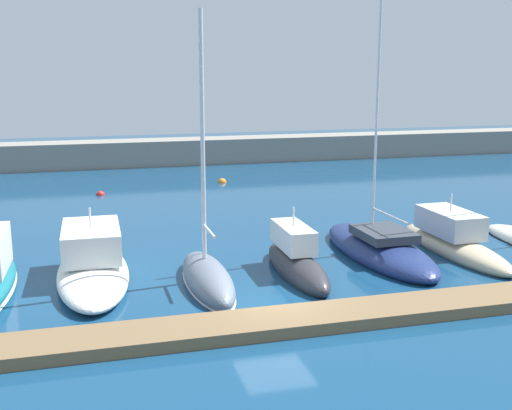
{
  "coord_description": "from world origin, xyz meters",
  "views": [
    {
      "loc": [
        -6.19,
        -20.07,
        8.2
      ],
      "look_at": [
        0.42,
        3.97,
        2.81
      ],
      "focal_mm": 44.76,
      "sensor_mm": 36.0,
      "label": 1
    }
  ],
  "objects_px": {
    "sailboat_navy_sixth": "(379,249)",
    "motorboat_sand_seventh": "(453,240)",
    "motorboat_charcoal_fifth": "(296,261)",
    "motorboat_white_third": "(93,263)",
    "mooring_buoy_orange": "(222,183)",
    "mooring_buoy_red": "(100,195)",
    "sailboat_slate_fourth": "(208,277)"
  },
  "relations": [
    {
      "from": "motorboat_white_third",
      "to": "mooring_buoy_orange",
      "type": "bearing_deg",
      "value": -24.91
    },
    {
      "from": "motorboat_sand_seventh",
      "to": "sailboat_slate_fourth",
      "type": "bearing_deg",
      "value": 97.29
    },
    {
      "from": "sailboat_slate_fourth",
      "to": "mooring_buoy_red",
      "type": "bearing_deg",
      "value": 9.46
    },
    {
      "from": "motorboat_sand_seventh",
      "to": "mooring_buoy_red",
      "type": "bearing_deg",
      "value": 39.81
    },
    {
      "from": "motorboat_charcoal_fifth",
      "to": "sailboat_navy_sixth",
      "type": "bearing_deg",
      "value": -72.38
    },
    {
      "from": "sailboat_navy_sixth",
      "to": "motorboat_sand_seventh",
      "type": "xyz_separation_m",
      "value": [
        3.54,
        -0.23,
        0.2
      ]
    },
    {
      "from": "motorboat_white_third",
      "to": "mooring_buoy_orange",
      "type": "relative_size",
      "value": 13.5
    },
    {
      "from": "sailboat_slate_fourth",
      "to": "mooring_buoy_orange",
      "type": "relative_size",
      "value": 17.24
    },
    {
      "from": "sailboat_navy_sixth",
      "to": "mooring_buoy_red",
      "type": "relative_size",
      "value": 25.89
    },
    {
      "from": "sailboat_slate_fourth",
      "to": "motorboat_charcoal_fifth",
      "type": "height_order",
      "value": "sailboat_slate_fourth"
    },
    {
      "from": "motorboat_charcoal_fifth",
      "to": "mooring_buoy_orange",
      "type": "xyz_separation_m",
      "value": [
        1.59,
        21.27,
        -0.52
      ]
    },
    {
      "from": "sailboat_navy_sixth",
      "to": "mooring_buoy_red",
      "type": "height_order",
      "value": "sailboat_navy_sixth"
    },
    {
      "from": "motorboat_white_third",
      "to": "motorboat_charcoal_fifth",
      "type": "xyz_separation_m",
      "value": [
        7.98,
        -1.48,
        -0.14
      ]
    },
    {
      "from": "motorboat_sand_seventh",
      "to": "mooring_buoy_red",
      "type": "xyz_separation_m",
      "value": [
        -15.01,
        17.71,
        -0.52
      ]
    },
    {
      "from": "motorboat_sand_seventh",
      "to": "mooring_buoy_orange",
      "type": "xyz_separation_m",
      "value": [
        -6.29,
        20.15,
        -0.52
      ]
    },
    {
      "from": "sailboat_navy_sixth",
      "to": "motorboat_sand_seventh",
      "type": "height_order",
      "value": "sailboat_navy_sixth"
    },
    {
      "from": "sailboat_slate_fourth",
      "to": "motorboat_white_third",
      "type": "bearing_deg",
      "value": 64.94
    },
    {
      "from": "sailboat_navy_sixth",
      "to": "motorboat_sand_seventh",
      "type": "distance_m",
      "value": 3.55
    },
    {
      "from": "mooring_buoy_orange",
      "to": "sailboat_slate_fourth",
      "type": "bearing_deg",
      "value": -103.81
    },
    {
      "from": "mooring_buoy_orange",
      "to": "motorboat_white_third",
      "type": "bearing_deg",
      "value": -115.8
    },
    {
      "from": "motorboat_charcoal_fifth",
      "to": "motorboat_sand_seventh",
      "type": "xyz_separation_m",
      "value": [
        7.88,
        1.12,
        0.0
      ]
    },
    {
      "from": "motorboat_white_third",
      "to": "motorboat_charcoal_fifth",
      "type": "bearing_deg",
      "value": -99.59
    },
    {
      "from": "motorboat_charcoal_fifth",
      "to": "mooring_buoy_red",
      "type": "xyz_separation_m",
      "value": [
        -7.13,
        18.83,
        -0.52
      ]
    },
    {
      "from": "motorboat_charcoal_fifth",
      "to": "sailboat_navy_sixth",
      "type": "distance_m",
      "value": 4.55
    },
    {
      "from": "motorboat_charcoal_fifth",
      "to": "mooring_buoy_red",
      "type": "height_order",
      "value": "motorboat_charcoal_fifth"
    },
    {
      "from": "sailboat_navy_sixth",
      "to": "motorboat_sand_seventh",
      "type": "bearing_deg",
      "value": -94.92
    },
    {
      "from": "mooring_buoy_red",
      "to": "motorboat_sand_seventh",
      "type": "bearing_deg",
      "value": -49.73
    },
    {
      "from": "sailboat_navy_sixth",
      "to": "mooring_buoy_orange",
      "type": "bearing_deg",
      "value": 6.6
    },
    {
      "from": "sailboat_navy_sixth",
      "to": "mooring_buoy_red",
      "type": "distance_m",
      "value": 20.91
    },
    {
      "from": "motorboat_white_third",
      "to": "mooring_buoy_red",
      "type": "bearing_deg",
      "value": -1.93
    },
    {
      "from": "sailboat_navy_sixth",
      "to": "mooring_buoy_red",
      "type": "bearing_deg",
      "value": 31.99
    },
    {
      "from": "motorboat_white_third",
      "to": "motorboat_charcoal_fifth",
      "type": "height_order",
      "value": "motorboat_white_third"
    }
  ]
}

